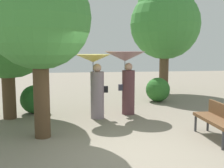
% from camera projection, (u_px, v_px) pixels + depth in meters
% --- Properties ---
extents(ground_plane, '(40.00, 40.00, 0.00)m').
position_uv_depth(ground_plane, '(135.00, 152.00, 5.67)').
color(ground_plane, gray).
extents(person_left, '(1.08, 1.08, 1.98)m').
position_uv_depth(person_left, '(95.00, 76.00, 8.30)').
color(person_left, gray).
rests_on(person_left, ground).
extents(person_right, '(1.33, 1.33, 2.06)m').
position_uv_depth(person_right, '(126.00, 68.00, 8.81)').
color(person_right, '#563338').
rests_on(person_right, ground).
extents(park_bench, '(0.50, 1.50, 0.83)m').
position_uv_depth(park_bench, '(219.00, 118.00, 6.42)').
color(park_bench, '#38383D').
rests_on(park_bench, ground).
extents(tree_near_left, '(2.43, 2.43, 4.60)m').
position_uv_depth(tree_near_left, '(39.00, 7.00, 6.25)').
color(tree_near_left, '#4C3823').
rests_on(tree_near_left, ground).
extents(tree_near_right, '(3.28, 3.28, 5.49)m').
position_uv_depth(tree_near_right, '(165.00, 18.00, 12.78)').
color(tree_near_right, brown).
rests_on(tree_near_right, ground).
extents(tree_mid_left, '(3.47, 3.47, 5.16)m').
position_uv_depth(tree_mid_left, '(5.00, 12.00, 8.03)').
color(tree_mid_left, '#4C3823').
rests_on(tree_mid_left, ground).
extents(bush_path_left, '(0.94, 0.94, 0.94)m').
position_uv_depth(bush_path_left, '(35.00, 99.00, 9.08)').
color(bush_path_left, '#235B23').
rests_on(bush_path_left, ground).
extents(bush_behind_bench, '(0.51, 0.51, 0.51)m').
position_uv_depth(bush_behind_bench, '(31.00, 95.00, 11.10)').
color(bush_behind_bench, '#428C3D').
rests_on(bush_behind_bench, ground).
extents(bush_far_side, '(0.98, 0.98, 0.98)m').
position_uv_depth(bush_far_side, '(158.00, 90.00, 11.12)').
color(bush_far_side, '#2D6B28').
rests_on(bush_far_side, ground).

